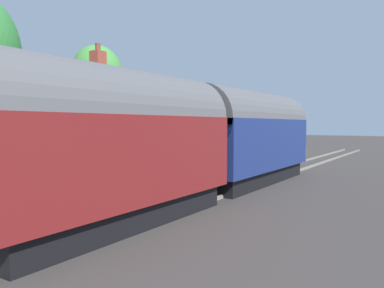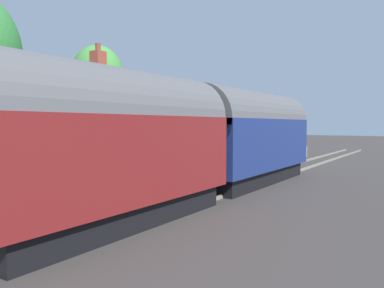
# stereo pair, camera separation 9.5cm
# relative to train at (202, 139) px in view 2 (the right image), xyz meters

# --- Properties ---
(ground_plane) EXTENTS (160.00, 160.00, 0.00)m
(ground_plane) POSITION_rel_train_xyz_m (4.24, 0.90, -2.22)
(ground_plane) COLOR #383330
(platform) EXTENTS (32.00, 5.85, 0.82)m
(platform) POSITION_rel_train_xyz_m (4.24, 4.83, -1.80)
(platform) COLOR gray
(platform) RESTS_ON ground
(platform_edge_coping) EXTENTS (32.00, 0.36, 0.02)m
(platform_edge_coping) POSITION_rel_train_xyz_m (4.24, 2.08, -1.39)
(platform_edge_coping) COLOR beige
(platform_edge_coping) RESTS_ON platform
(rail_near) EXTENTS (52.00, 0.08, 0.14)m
(rail_near) POSITION_rel_train_xyz_m (4.24, -0.72, -2.15)
(rail_near) COLOR gray
(rail_near) RESTS_ON ground
(rail_far) EXTENTS (52.00, 0.08, 0.14)m
(rail_far) POSITION_rel_train_xyz_m (4.24, 0.72, -2.15)
(rail_far) COLOR gray
(rail_far) RESTS_ON ground
(train) EXTENTS (17.80, 2.73, 4.32)m
(train) POSITION_rel_train_xyz_m (0.00, 0.00, 0.00)
(train) COLOR black
(train) RESTS_ON ground
(station_building) EXTENTS (6.15, 3.52, 5.67)m
(station_building) POSITION_rel_train_xyz_m (1.61, 5.86, 0.17)
(station_building) COLOR silver
(station_building) RESTS_ON platform
(bench_mid_platform) EXTENTS (1.42, 0.49, 0.88)m
(bench_mid_platform) POSITION_rel_train_xyz_m (9.52, 3.88, -0.92)
(bench_mid_platform) COLOR teal
(bench_mid_platform) RESTS_ON platform
(bench_by_lamp) EXTENTS (1.40, 0.44, 0.88)m
(bench_by_lamp) POSITION_rel_train_xyz_m (12.45, 3.75, -0.92)
(bench_by_lamp) COLOR teal
(bench_by_lamp) RESTS_ON platform
(planter_edge_far) EXTENTS (0.76, 0.32, 0.64)m
(planter_edge_far) POSITION_rel_train_xyz_m (12.00, 6.88, -1.09)
(planter_edge_far) COLOR gray
(planter_edge_far) RESTS_ON platform
(planter_corner_building) EXTENTS (0.45, 0.45, 0.69)m
(planter_corner_building) POSITION_rel_train_xyz_m (7.44, 2.59, -1.05)
(planter_corner_building) COLOR gray
(planter_corner_building) RESTS_ON platform
(planter_bench_left) EXTENTS (0.52, 0.52, 0.87)m
(planter_bench_left) POSITION_rel_train_xyz_m (6.24, 4.21, -0.94)
(planter_bench_left) COLOR #9E5138
(planter_bench_left) RESTS_ON platform
(planter_bench_right) EXTENTS (0.58, 0.58, 0.74)m
(planter_bench_right) POSITION_rel_train_xyz_m (7.49, 5.71, -0.99)
(planter_bench_right) COLOR #9E5138
(planter_bench_right) RESTS_ON platform
(lamp_post_platform) EXTENTS (0.32, 0.50, 3.99)m
(lamp_post_platform) POSITION_rel_train_xyz_m (-3.59, 2.82, 1.36)
(lamp_post_platform) COLOR black
(lamp_post_platform) RESTS_ON platform
(station_sign_board) EXTENTS (0.96, 0.06, 1.57)m
(station_sign_board) POSITION_rel_train_xyz_m (8.83, 2.50, -0.21)
(station_sign_board) COLOR black
(station_sign_board) RESTS_ON platform
(tree_behind_building) EXTENTS (3.70, 3.74, 8.28)m
(tree_behind_building) POSITION_rel_train_xyz_m (6.78, 12.76, 3.73)
(tree_behind_building) COLOR #4C3828
(tree_behind_building) RESTS_ON ground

